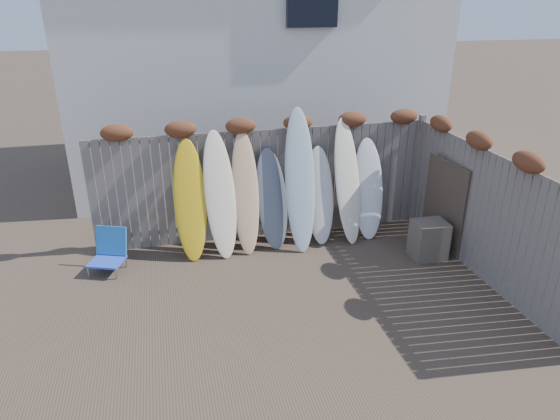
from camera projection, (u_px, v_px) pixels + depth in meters
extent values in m
plane|color=#493A2D|center=(300.00, 305.00, 7.20)|extent=(80.00, 80.00, 0.00)
cube|color=slate|center=(264.00, 184.00, 8.94)|extent=(6.00, 0.10, 2.00)
cube|color=slate|center=(417.00, 169.00, 9.58)|extent=(0.10, 0.10, 2.10)
ellipsoid|color=brown|center=(117.00, 133.00, 7.95)|extent=(0.52, 0.28, 0.28)
ellipsoid|color=brown|center=(180.00, 129.00, 8.17)|extent=(0.52, 0.28, 0.28)
ellipsoid|color=brown|center=(241.00, 126.00, 8.39)|extent=(0.52, 0.28, 0.28)
ellipsoid|color=brown|center=(298.00, 122.00, 8.60)|extent=(0.52, 0.28, 0.28)
ellipsoid|color=brown|center=(352.00, 119.00, 8.82)|extent=(0.52, 0.28, 0.28)
ellipsoid|color=brown|center=(404.00, 116.00, 9.04)|extent=(0.52, 0.28, 0.28)
cube|color=slate|center=(485.00, 217.00, 7.63)|extent=(0.10, 4.40, 2.00)
ellipsoid|color=brown|center=(529.00, 162.00, 6.57)|extent=(0.28, 0.56, 0.28)
ellipsoid|color=brown|center=(479.00, 140.00, 7.55)|extent=(0.28, 0.56, 0.28)
ellipsoid|color=brown|center=(441.00, 124.00, 8.53)|extent=(0.28, 0.56, 0.28)
cube|color=silver|center=(248.00, 46.00, 11.92)|extent=(8.00, 5.00, 6.00)
cube|color=blue|center=(107.00, 262.00, 8.00)|extent=(0.63, 0.60, 0.03)
cube|color=#287BCB|center=(111.00, 241.00, 8.12)|extent=(0.53, 0.33, 0.47)
cylinder|color=#BBBBC3|center=(88.00, 272.00, 7.89)|extent=(0.03, 0.03, 0.19)
cylinder|color=silver|center=(99.00, 260.00, 8.24)|extent=(0.03, 0.03, 0.19)
cylinder|color=#A2A2A9|center=(116.00, 274.00, 7.84)|extent=(0.03, 0.03, 0.19)
cylinder|color=#A6A6AD|center=(126.00, 262.00, 8.18)|extent=(0.03, 0.03, 0.19)
cube|color=#4F423B|center=(429.00, 240.00, 8.42)|extent=(0.56, 0.47, 0.65)
cube|color=brown|center=(444.00, 206.00, 8.58)|extent=(0.15, 1.05, 1.58)
ellipsoid|color=yellow|center=(190.00, 201.00, 8.27)|extent=(0.57, 0.73, 1.97)
ellipsoid|color=#FBEACE|center=(220.00, 195.00, 8.34)|extent=(0.57, 0.78, 2.09)
ellipsoid|color=#E1B986|center=(245.00, 193.00, 8.48)|extent=(0.50, 0.75, 2.04)
ellipsoid|color=slate|center=(272.00, 199.00, 8.67)|extent=(0.60, 0.67, 1.72)
ellipsoid|color=#AEC3D2|center=(300.00, 181.00, 8.54)|extent=(0.59, 0.88, 2.40)
ellipsoid|color=silver|center=(320.00, 196.00, 8.85)|extent=(0.53, 0.64, 1.69)
ellipsoid|color=white|center=(347.00, 182.00, 8.83)|extent=(0.53, 0.80, 2.17)
ellipsoid|color=white|center=(368.00, 189.00, 9.04)|extent=(0.61, 0.69, 1.78)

